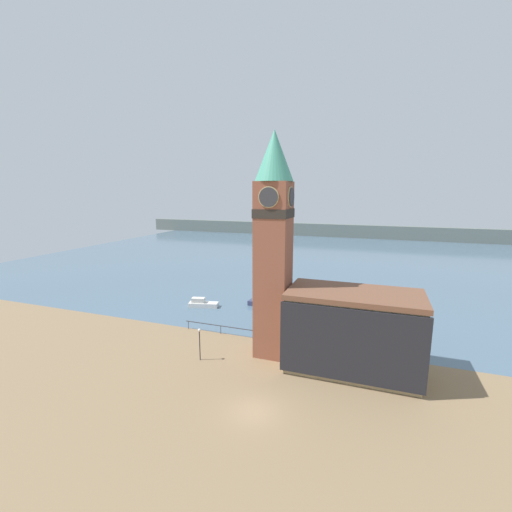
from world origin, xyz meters
The scene contains 10 objects.
ground_plane centered at (0.00, 0.00, 0.00)m, with size 160.00×160.00×0.00m, color #846B4C.
water centered at (0.00, 73.29, 0.00)m, with size 160.00×120.00×0.00m.
far_shoreline centered at (0.00, 113.29, 2.50)m, with size 180.00×3.00×5.00m.
pier_railing centered at (-9.22, 13.04, 0.95)m, with size 9.83×0.08×1.09m.
clock_tower centered at (-1.60, 10.24, 12.49)m, with size 3.90×3.90×23.51m.
pier_building centered at (6.80, 9.65, 4.02)m, with size 12.89×6.91×8.00m.
boat_near centered at (-6.84, 25.08, 0.54)m, with size 6.88×2.79×1.48m.
boat_far centered at (-16.34, 21.35, 0.52)m, with size 4.69×2.52×1.43m.
mooring_bollard_near centered at (-3.31, 10.44, 0.38)m, with size 0.33×0.33×0.70m.
lamp_post centered at (-8.35, 6.21, 2.48)m, with size 0.32×0.32×3.49m.
Camera 1 is at (8.54, -23.33, 17.48)m, focal length 24.00 mm.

